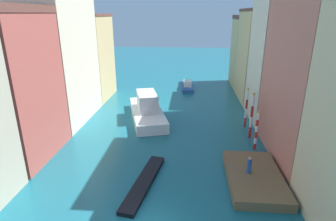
{
  "coord_description": "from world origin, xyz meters",
  "views": [
    {
      "loc": [
        2.54,
        -13.87,
        13.2
      ],
      "look_at": [
        -0.11,
        19.13,
        1.5
      ],
      "focal_mm": 29.43,
      "sensor_mm": 36.0,
      "label": 1
    }
  ],
  "objects_px": {
    "person_on_dock": "(249,165)",
    "vaporetto_white": "(147,110)",
    "waterfront_dock": "(254,177)",
    "motorboat_0": "(188,86)",
    "mooring_pole_0": "(256,130)",
    "mooring_pole_1": "(252,115)",
    "gondola_black": "(144,182)",
    "mooring_pole_2": "(246,107)"
  },
  "relations": [
    {
      "from": "mooring_pole_2",
      "to": "vaporetto_white",
      "type": "height_order",
      "value": "mooring_pole_2"
    },
    {
      "from": "waterfront_dock",
      "to": "mooring_pole_1",
      "type": "xyz_separation_m",
      "value": [
        1.36,
        8.82,
        2.27
      ]
    },
    {
      "from": "mooring_pole_1",
      "to": "vaporetto_white",
      "type": "relative_size",
      "value": 0.44
    },
    {
      "from": "waterfront_dock",
      "to": "mooring_pole_2",
      "type": "relative_size",
      "value": 1.55
    },
    {
      "from": "gondola_black",
      "to": "person_on_dock",
      "type": "bearing_deg",
      "value": 8.07
    },
    {
      "from": "waterfront_dock",
      "to": "mooring_pole_2",
      "type": "distance_m",
      "value": 12.17
    },
    {
      "from": "waterfront_dock",
      "to": "person_on_dock",
      "type": "xyz_separation_m",
      "value": [
        -0.49,
        0.06,
        1.06
      ]
    },
    {
      "from": "mooring_pole_0",
      "to": "waterfront_dock",
      "type": "bearing_deg",
      "value": -102.33
    },
    {
      "from": "mooring_pole_1",
      "to": "vaporetto_white",
      "type": "distance_m",
      "value": 13.39
    },
    {
      "from": "person_on_dock",
      "to": "vaporetto_white",
      "type": "distance_m",
      "value": 17.23
    },
    {
      "from": "mooring_pole_2",
      "to": "mooring_pole_0",
      "type": "bearing_deg",
      "value": -90.85
    },
    {
      "from": "mooring_pole_0",
      "to": "vaporetto_white",
      "type": "xyz_separation_m",
      "value": [
        -12.3,
        7.86,
        -0.94
      ]
    },
    {
      "from": "mooring_pole_1",
      "to": "person_on_dock",
      "type": "bearing_deg",
      "value": -101.93
    },
    {
      "from": "waterfront_dock",
      "to": "mooring_pole_0",
      "type": "bearing_deg",
      "value": 77.67
    },
    {
      "from": "vaporetto_white",
      "to": "gondola_black",
      "type": "xyz_separation_m",
      "value": [
        1.99,
        -14.85,
        -1.01
      ]
    },
    {
      "from": "person_on_dock",
      "to": "vaporetto_white",
      "type": "xyz_separation_m",
      "value": [
        -10.53,
        13.64,
        -0.25
      ]
    },
    {
      "from": "mooring_pole_1",
      "to": "vaporetto_white",
      "type": "xyz_separation_m",
      "value": [
        -12.38,
        4.87,
        -1.46
      ]
    },
    {
      "from": "person_on_dock",
      "to": "mooring_pole_2",
      "type": "relative_size",
      "value": 0.3
    },
    {
      "from": "person_on_dock",
      "to": "mooring_pole_0",
      "type": "relative_size",
      "value": 0.35
    },
    {
      "from": "gondola_black",
      "to": "motorboat_0",
      "type": "relative_size",
      "value": 1.4
    },
    {
      "from": "person_on_dock",
      "to": "vaporetto_white",
      "type": "height_order",
      "value": "vaporetto_white"
    },
    {
      "from": "gondola_black",
      "to": "vaporetto_white",
      "type": "bearing_deg",
      "value": 97.63
    },
    {
      "from": "waterfront_dock",
      "to": "mooring_pole_1",
      "type": "height_order",
      "value": "mooring_pole_1"
    },
    {
      "from": "motorboat_0",
      "to": "mooring_pole_1",
      "type": "bearing_deg",
      "value": -70.34
    },
    {
      "from": "vaporetto_white",
      "to": "person_on_dock",
      "type": "bearing_deg",
      "value": -52.32
    },
    {
      "from": "mooring_pole_2",
      "to": "motorboat_0",
      "type": "xyz_separation_m",
      "value": [
        -7.28,
        17.25,
        -1.97
      ]
    },
    {
      "from": "mooring_pole_0",
      "to": "motorboat_0",
      "type": "relative_size",
      "value": 0.71
    },
    {
      "from": "waterfront_dock",
      "to": "motorboat_0",
      "type": "xyz_separation_m",
      "value": [
        -5.91,
        29.16,
        0.16
      ]
    },
    {
      "from": "mooring_pole_2",
      "to": "gondola_black",
      "type": "distance_m",
      "value": 16.86
    },
    {
      "from": "waterfront_dock",
      "to": "mooring_pole_0",
      "type": "relative_size",
      "value": 1.84
    },
    {
      "from": "person_on_dock",
      "to": "mooring_pole_0",
      "type": "distance_m",
      "value": 6.08
    },
    {
      "from": "mooring_pole_1",
      "to": "motorboat_0",
      "type": "bearing_deg",
      "value": 109.66
    },
    {
      "from": "person_on_dock",
      "to": "motorboat_0",
      "type": "distance_m",
      "value": 29.61
    },
    {
      "from": "waterfront_dock",
      "to": "mooring_pole_1",
      "type": "bearing_deg",
      "value": 81.25
    },
    {
      "from": "mooring_pole_2",
      "to": "gondola_black",
      "type": "height_order",
      "value": "mooring_pole_2"
    },
    {
      "from": "mooring_pole_0",
      "to": "gondola_black",
      "type": "xyz_separation_m",
      "value": [
        -10.31,
        -6.99,
        -1.95
      ]
    },
    {
      "from": "mooring_pole_2",
      "to": "person_on_dock",
      "type": "bearing_deg",
      "value": -98.92
    },
    {
      "from": "waterfront_dock",
      "to": "vaporetto_white",
      "type": "bearing_deg",
      "value": 128.85
    },
    {
      "from": "motorboat_0",
      "to": "waterfront_dock",
      "type": "bearing_deg",
      "value": -78.54
    },
    {
      "from": "mooring_pole_0",
      "to": "mooring_pole_2",
      "type": "relative_size",
      "value": 0.85
    },
    {
      "from": "waterfront_dock",
      "to": "mooring_pole_2",
      "type": "xyz_separation_m",
      "value": [
        1.37,
        11.91,
        2.13
      ]
    },
    {
      "from": "vaporetto_white",
      "to": "mooring_pole_0",
      "type": "bearing_deg",
      "value": -32.57
    }
  ]
}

